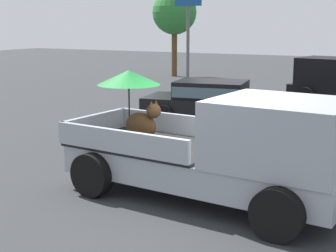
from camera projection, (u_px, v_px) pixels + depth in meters
name	position (u px, v px, depth m)	size (l,w,h in m)	color
ground_plane	(203.00, 198.00, 9.02)	(80.00, 80.00, 0.00)	#2D3033
pickup_truck_main	(225.00, 149.00, 8.61)	(5.20, 2.62, 2.20)	black
parked_sedan_near	(213.00, 100.00, 15.56)	(4.53, 2.50, 1.33)	black
motel_sign	(188.00, 16.00, 24.88)	(1.40, 0.16, 4.79)	#59595B
tree_by_lot	(174.00, 13.00, 28.77)	(2.53, 2.53, 4.93)	brown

